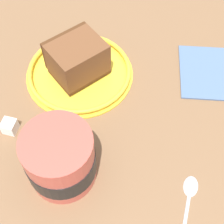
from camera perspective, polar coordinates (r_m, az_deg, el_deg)
ground_plane at (r=52.83cm, az=-3.98°, el=-0.28°), size 120.95×120.95×2.31cm
small_plate at (r=55.67cm, az=-5.58°, el=6.84°), size 17.74×17.74×1.46cm
cake_slice at (r=53.58cm, az=-6.01°, el=9.09°), size 10.54×10.78×5.98cm
tea_mug at (r=43.33cm, az=-8.87°, el=-7.87°), size 11.40×9.13×8.92cm
teaspoon at (r=45.97cm, az=12.98°, el=-14.78°), size 13.12×5.04×0.80cm
folded_napkin at (r=58.36cm, az=16.47°, el=6.64°), size 12.28×10.99×0.60cm
sugar_cube at (r=51.22cm, az=-17.14°, el=-2.36°), size 2.46×2.46×1.99cm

